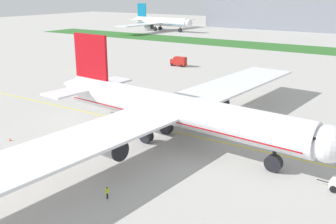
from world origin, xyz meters
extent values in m
plane|color=#ADAAA5|center=(0.00, 0.00, 0.00)|extent=(600.00, 600.00, 0.00)
cube|color=yellow|center=(0.00, 2.00, 0.00)|extent=(280.00, 0.36, 0.01)
cube|color=#2D6628|center=(0.00, 121.10, 0.05)|extent=(320.00, 24.00, 0.10)
cylinder|color=white|center=(5.27, -2.66, 5.90)|extent=(47.11, 9.08, 5.24)
cube|color=#B20C14|center=(5.27, -2.66, 4.98)|extent=(45.21, 8.51, 0.63)
sphere|color=white|center=(30.04, -4.71, 5.90)|extent=(4.98, 4.98, 4.98)
cone|color=white|center=(-20.42, -0.54, 6.29)|extent=(6.11, 4.92, 4.46)
cube|color=#B20C14|center=(-14.34, -1.04, 12.71)|extent=(8.44, 1.22, 8.39)
cube|color=white|center=(-14.84, 4.26, 6.68)|extent=(5.83, 8.78, 0.37)
cube|color=white|center=(-15.70, -6.19, 6.68)|extent=(5.83, 8.78, 0.37)
cube|color=white|center=(4.88, 21.15, 5.24)|extent=(13.74, 42.86, 0.42)
cube|color=white|center=(0.98, -26.09, 5.24)|extent=(13.74, 42.86, 0.42)
cylinder|color=#B7BABF|center=(5.50, 11.58, 3.66)|extent=(5.20, 3.28, 2.88)
cylinder|color=black|center=(7.98, 11.37, 3.66)|extent=(0.68, 3.05, 3.03)
cylinder|color=#B7BABF|center=(3.16, -16.75, 3.66)|extent=(5.20, 3.28, 2.88)
cylinder|color=black|center=(5.64, -16.95, 3.66)|extent=(0.68, 3.05, 3.03)
cylinder|color=black|center=(23.00, -4.13, 2.26)|extent=(0.55, 0.55, 2.03)
cylinder|color=black|center=(23.00, -4.13, 1.24)|extent=(2.57, 1.32, 2.49)
cylinder|color=black|center=(1.76, 0.39, 2.26)|extent=(0.55, 0.55, 2.03)
cylinder|color=black|center=(1.76, 0.39, 1.24)|extent=(2.57, 1.32, 2.49)
cylinder|color=black|center=(1.30, -5.10, 2.26)|extent=(0.55, 0.55, 2.03)
cylinder|color=black|center=(1.30, -5.10, 1.24)|extent=(2.57, 1.32, 2.49)
cube|color=black|center=(29.26, -4.65, 6.55)|extent=(2.15, 4.07, 0.94)
sphere|color=black|center=(-12.26, 1.36, 6.37)|extent=(0.37, 0.37, 0.37)
sphere|color=black|center=(-8.32, 1.04, 6.37)|extent=(0.37, 0.37, 0.37)
sphere|color=black|center=(-4.38, 0.71, 6.37)|extent=(0.37, 0.37, 0.37)
sphere|color=black|center=(-0.44, 0.39, 6.37)|extent=(0.37, 0.37, 0.37)
sphere|color=black|center=(3.51, 0.06, 6.37)|extent=(0.37, 0.37, 0.37)
sphere|color=black|center=(7.45, -0.27, 6.37)|extent=(0.37, 0.37, 0.37)
sphere|color=black|center=(11.39, -0.59, 6.37)|extent=(0.37, 0.37, 0.37)
sphere|color=black|center=(15.33, -0.92, 6.37)|extent=(0.37, 0.37, 0.37)
sphere|color=black|center=(19.27, -1.24, 6.37)|extent=(0.37, 0.37, 0.37)
sphere|color=black|center=(23.21, -1.57, 6.37)|extent=(0.37, 0.37, 0.37)
cylinder|color=black|center=(30.04, -4.71, 0.60)|extent=(1.80, 0.27, 0.12)
cylinder|color=black|center=(31.53, -5.99, 0.45)|extent=(0.93, 0.42, 0.90)
cylinder|color=black|center=(8.39, -23.04, 0.41)|extent=(0.12, 0.12, 0.82)
cylinder|color=#BFE519|center=(8.41, -23.18, 1.08)|extent=(0.10, 0.10, 0.52)
cylinder|color=black|center=(8.35, -22.85, 0.41)|extent=(0.12, 0.12, 0.82)
cylinder|color=#BFE519|center=(8.32, -22.71, 1.08)|extent=(0.10, 0.10, 0.52)
cube|color=#BFE519|center=(8.37, -22.95, 1.11)|extent=(0.32, 0.47, 0.58)
sphere|color=brown|center=(8.37, -22.95, 1.52)|extent=(0.22, 0.22, 0.22)
cube|color=#F2590C|center=(-18.79, -17.18, 0.01)|extent=(0.36, 0.36, 0.03)
cone|color=#F2590C|center=(-18.79, -17.18, 0.31)|extent=(0.28, 0.28, 0.55)
cylinder|color=white|center=(-18.79, -17.18, 0.33)|extent=(0.17, 0.17, 0.06)
cube|color=#B21E19|center=(-30.00, 57.39, 1.80)|extent=(4.18, 2.10, 2.71)
cube|color=#B21E19|center=(-32.65, 57.36, 1.34)|extent=(1.64, 1.99, 1.77)
cube|color=#263347|center=(-33.40, 57.35, 1.69)|extent=(0.10, 1.73, 0.78)
cylinder|color=black|center=(-32.64, 56.33, 0.45)|extent=(0.90, 0.31, 0.90)
cylinder|color=black|center=(-32.66, 58.39, 0.45)|extent=(0.90, 0.31, 0.90)
cylinder|color=black|center=(-28.94, 56.37, 0.45)|extent=(0.90, 0.31, 0.90)
cylinder|color=black|center=(-28.97, 58.43, 0.45)|extent=(0.90, 0.31, 0.90)
cube|color=yellow|center=(-52.59, 35.17, 1.67)|extent=(4.31, 3.19, 2.44)
cube|color=yellow|center=(-50.22, 34.48, 1.43)|extent=(2.03, 2.45, 1.96)
cube|color=#263347|center=(-49.55, 34.29, 1.82)|extent=(0.59, 1.80, 0.86)
cylinder|color=black|center=(-49.92, 35.54, 0.45)|extent=(0.95, 0.54, 0.90)
cylinder|color=black|center=(-50.53, 33.43, 0.45)|extent=(0.95, 0.54, 0.90)
cylinder|color=black|center=(-53.20, 36.49, 0.45)|extent=(0.95, 0.54, 0.90)
cylinder|color=black|center=(-53.82, 34.38, 0.45)|extent=(0.95, 0.54, 0.90)
cylinder|color=white|center=(-101.83, 152.77, 5.74)|extent=(37.34, 6.79, 5.10)
cube|color=#0C6B9E|center=(-101.83, 152.77, 4.84)|extent=(35.84, 6.32, 0.61)
sphere|color=white|center=(-81.88, 151.85, 5.74)|extent=(4.84, 4.84, 4.84)
cone|color=white|center=(-122.68, 153.72, 6.12)|extent=(5.80, 4.59, 4.33)
cube|color=#0C6B9E|center=(-117.42, 153.48, 12.37)|extent=(6.70, 0.81, 8.16)
cube|color=white|center=(-117.93, 158.61, 6.50)|extent=(4.45, 8.34, 0.36)
cube|color=white|center=(-118.39, 148.42, 6.50)|extent=(4.45, 8.34, 0.36)
cube|color=white|center=(-102.81, 172.10, 5.10)|extent=(9.69, 33.77, 0.41)
cube|color=white|center=(-104.57, 133.61, 5.10)|extent=(9.69, 33.77, 0.41)
cylinder|color=#B7BABF|center=(-102.04, 164.53, 3.56)|extent=(4.97, 3.02, 2.80)
cylinder|color=black|center=(-99.62, 164.42, 3.56)|extent=(0.55, 2.96, 2.94)
cylinder|color=#B7BABF|center=(-103.11, 141.07, 3.56)|extent=(4.97, 3.02, 2.80)
cylinder|color=black|center=(-100.69, 140.96, 3.56)|extent=(0.55, 2.96, 2.94)
cylinder|color=black|center=(-87.73, 152.12, 2.20)|extent=(0.53, 0.53, 1.98)
cylinder|color=black|center=(-87.73, 152.12, 1.21)|extent=(2.47, 1.20, 2.42)
cylinder|color=black|center=(-104.68, 155.58, 2.20)|extent=(0.53, 0.53, 1.98)
cylinder|color=black|center=(-104.68, 155.58, 1.21)|extent=(2.47, 1.20, 2.42)
cylinder|color=black|center=(-104.92, 150.23, 2.20)|extent=(0.53, 0.53, 1.98)
cylinder|color=black|center=(-104.92, 150.23, 1.21)|extent=(2.47, 1.20, 2.42)
cube|color=gray|center=(-33.46, 204.44, 9.00)|extent=(118.01, 20.00, 18.00)
camera|label=1|loc=(38.34, -55.25, 24.80)|focal=42.10mm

